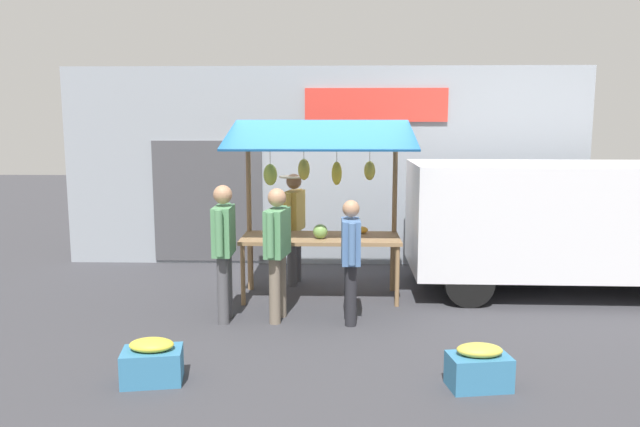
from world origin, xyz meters
TOP-DOWN VIEW (x-y plane):
  - ground_plane at (0.00, 0.00)m, footprint 40.00×40.00m
  - street_backdrop at (0.03, -2.20)m, footprint 9.00×0.30m
  - market_stall at (0.02, -0.04)m, footprint 2.50×1.46m
  - vendor_with_sunhat at (0.43, -0.75)m, footprint 0.44×0.70m
  - shopper_with_shopping_bag at (0.51, 1.01)m, footprint 0.30×0.70m
  - shopper_in_striped_shirt at (1.16, 1.04)m, footprint 0.23×0.72m
  - shopper_in_grey_tee at (-0.40, 1.07)m, footprint 0.23×0.67m
  - parked_van at (-3.36, -0.45)m, footprint 4.43×1.91m
  - produce_crate_near at (-1.56, 2.94)m, footprint 0.61×0.43m
  - produce_crate_side at (1.52, 2.90)m, footprint 0.61×0.47m

SIDE VIEW (x-z plane):
  - ground_plane at x=0.00m, z-range 0.00..0.00m
  - produce_crate_near at x=-1.56m, z-range -0.02..0.41m
  - produce_crate_side at x=1.52m, z-range -0.02..0.41m
  - shopper_in_grey_tee at x=-0.40m, z-range 0.11..1.64m
  - shopper_with_shopping_bag at x=0.51m, z-range 0.13..1.80m
  - shopper_in_striped_shirt at x=1.16m, z-range 0.14..1.85m
  - vendor_with_sunhat at x=0.43m, z-range 0.16..1.86m
  - parked_van at x=-3.36m, z-range 0.18..2.06m
  - market_stall at x=0.02m, z-range 0.29..2.79m
  - street_backdrop at x=0.03m, z-range 0.00..3.40m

